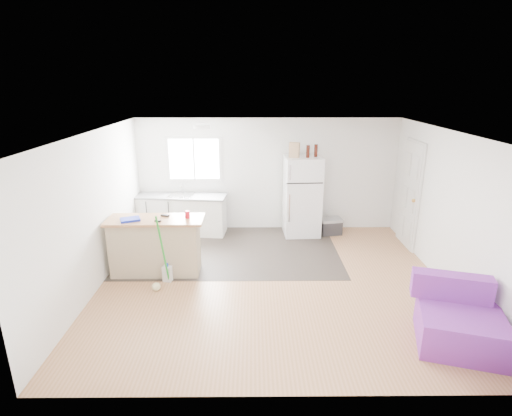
{
  "coord_description": "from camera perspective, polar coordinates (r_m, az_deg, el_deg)",
  "views": [
    {
      "loc": [
        -0.31,
        -5.84,
        3.12
      ],
      "look_at": [
        -0.26,
        0.7,
        1.03
      ],
      "focal_mm": 28.0,
      "sensor_mm": 36.0,
      "label": 1
    }
  ],
  "objects": [
    {
      "name": "tool_a",
      "position": [
        6.8,
        -12.88,
        -1.05
      ],
      "size": [
        0.15,
        0.1,
        0.03
      ],
      "primitive_type": "cube",
      "rotation": [
        0.0,
        0.0,
        -0.37
      ],
      "color": "black",
      "rests_on": "peninsula"
    },
    {
      "name": "kitchen_cabinets",
      "position": [
        8.62,
        -10.47,
        -0.81
      ],
      "size": [
        1.92,
        0.77,
        1.1
      ],
      "rotation": [
        0.0,
        0.0,
        -0.1
      ],
      "color": "white",
      "rests_on": "floor"
    },
    {
      "name": "peninsula",
      "position": [
        6.91,
        -14.13,
        -5.24
      ],
      "size": [
        1.58,
        0.62,
        0.97
      ],
      "rotation": [
        0.0,
        0.0,
        0.01
      ],
      "color": "tan",
      "rests_on": "floor"
    },
    {
      "name": "blue_tray",
      "position": [
        6.75,
        -17.54,
        -1.57
      ],
      "size": [
        0.36,
        0.32,
        0.04
      ],
      "primitive_type": "cube",
      "rotation": [
        0.0,
        0.0,
        0.4
      ],
      "color": "#1222AE",
      "rests_on": "peninsula"
    },
    {
      "name": "vinyl_zone",
      "position": [
        7.76,
        -3.5,
        -6.03
      ],
      "size": [
        4.05,
        2.5,
        0.0
      ],
      "primitive_type": "cube",
      "color": "#2F2823",
      "rests_on": "floor"
    },
    {
      "name": "interior_door",
      "position": [
        8.26,
        21.12,
        1.74
      ],
      "size": [
        0.11,
        0.92,
        2.1
      ],
      "color": "white",
      "rests_on": "right_wall"
    },
    {
      "name": "tool_b",
      "position": [
        6.58,
        -13.86,
        -1.8
      ],
      "size": [
        0.11,
        0.07,
        0.03
      ],
      "primitive_type": "cube",
      "rotation": [
        0.0,
        0.0,
        -0.33
      ],
      "color": "black",
      "rests_on": "peninsula"
    },
    {
      "name": "red_cup",
      "position": [
        6.64,
        -9.78,
        -0.92
      ],
      "size": [
        0.1,
        0.1,
        0.12
      ],
      "primitive_type": "cylinder",
      "rotation": [
        0.0,
        0.0,
        0.26
      ],
      "color": "red",
      "rests_on": "peninsula"
    },
    {
      "name": "room",
      "position": [
        6.16,
        2.45,
        -0.49
      ],
      "size": [
        5.51,
        5.01,
        2.41
      ],
      "color": "#A46E45",
      "rests_on": "ground"
    },
    {
      "name": "cleaner_jug",
      "position": [
        6.72,
        -12.54,
        -9.12
      ],
      "size": [
        0.16,
        0.13,
        0.31
      ],
      "rotation": [
        0.0,
        0.0,
        -0.24
      ],
      "color": "silver",
      "rests_on": "floor"
    },
    {
      "name": "window",
      "position": [
        8.57,
        -8.83,
        6.94
      ],
      "size": [
        1.18,
        0.06,
        0.98
      ],
      "color": "white",
      "rests_on": "back_wall"
    },
    {
      "name": "bottle_left",
      "position": [
        8.07,
        7.43,
        8.02
      ],
      "size": [
        0.08,
        0.08,
        0.25
      ],
      "primitive_type": "cylinder",
      "rotation": [
        0.0,
        0.0,
        -0.15
      ],
      "color": "#3A120A",
      "rests_on": "refrigerator"
    },
    {
      "name": "bottle_right",
      "position": [
        8.2,
        8.55,
        8.12
      ],
      "size": [
        0.09,
        0.09,
        0.25
      ],
      "primitive_type": "cylinder",
      "rotation": [
        0.0,
        0.0,
        0.36
      ],
      "color": "#3A120A",
      "rests_on": "refrigerator"
    },
    {
      "name": "mop",
      "position": [
        6.46,
        -13.81,
        -9.4
      ],
      "size": [
        0.23,
        0.35,
        1.25
      ],
      "rotation": [
        0.0,
        0.0,
        -0.19
      ],
      "color": "green",
      "rests_on": "floor"
    },
    {
      "name": "refrigerator",
      "position": [
        8.36,
        6.59,
        1.69
      ],
      "size": [
        0.77,
        0.73,
        1.66
      ],
      "rotation": [
        0.0,
        0.0,
        0.06
      ],
      "color": "white",
      "rests_on": "floor"
    },
    {
      "name": "ceiling_fixture",
      "position": [
        7.14,
        -7.77,
        11.44
      ],
      "size": [
        0.3,
        0.3,
        0.07
      ],
      "primitive_type": "cylinder",
      "color": "white",
      "rests_on": "ceiling"
    },
    {
      "name": "purple_seat",
      "position": [
        5.69,
        26.93,
        -14.29
      ],
      "size": [
        1.18,
        1.15,
        0.79
      ],
      "rotation": [
        0.0,
        0.0,
        -0.29
      ],
      "color": "purple",
      "rests_on": "floor"
    },
    {
      "name": "cooler",
      "position": [
        8.63,
        10.6,
        -2.55
      ],
      "size": [
        0.5,
        0.39,
        0.35
      ],
      "rotation": [
        0.0,
        0.0,
        0.19
      ],
      "color": "#29292C",
      "rests_on": "floor"
    },
    {
      "name": "cardboard_box",
      "position": [
        8.06,
        5.5,
        8.25
      ],
      "size": [
        0.22,
        0.16,
        0.3
      ],
      "primitive_type": "cube",
      "rotation": [
        0.0,
        0.0,
        -0.35
      ],
      "color": "#A17F5C",
      "rests_on": "refrigerator"
    }
  ]
}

